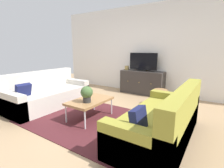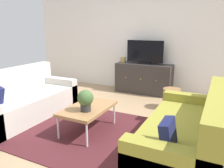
{
  "view_description": "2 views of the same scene",
  "coord_description": "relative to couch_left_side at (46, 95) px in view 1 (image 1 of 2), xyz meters",
  "views": [
    {
      "loc": [
        2.09,
        -2.52,
        1.39
      ],
      "look_at": [
        0.0,
        0.63,
        0.59
      ],
      "focal_mm": 26.86,
      "sensor_mm": 36.0,
      "label": 1
    },
    {
      "loc": [
        1.69,
        -2.77,
        1.56
      ],
      "look_at": [
        0.0,
        0.63,
        0.59
      ],
      "focal_mm": 35.74,
      "sensor_mm": 36.0,
      "label": 2
    }
  ],
  "objects": [
    {
      "name": "ground_plane",
      "position": [
        1.44,
        0.1,
        -0.27
      ],
      "size": [
        10.0,
        10.0,
        0.0
      ],
      "primitive_type": "plane",
      "color": "tan"
    },
    {
      "name": "wall_back",
      "position": [
        1.44,
        2.65,
        1.08
      ],
      "size": [
        6.4,
        0.12,
        2.7
      ],
      "primitive_type": "cube",
      "color": "white",
      "rests_on": "ground_plane"
    },
    {
      "name": "area_rug",
      "position": [
        1.44,
        -0.05,
        -0.27
      ],
      "size": [
        2.5,
        1.9,
        0.01
      ],
      "primitive_type": "cube",
      "color": "#4C1E23",
      "rests_on": "ground_plane"
    },
    {
      "name": "couch_left_side",
      "position": [
        0.0,
        0.0,
        0.0
      ],
      "size": [
        0.89,
        1.93,
        0.84
      ],
      "color": "beige",
      "rests_on": "ground_plane"
    },
    {
      "name": "couch_right_side",
      "position": [
        2.88,
        0.0,
        0.0
      ],
      "size": [
        0.89,
        1.93,
        0.84
      ],
      "color": "olive",
      "rests_on": "ground_plane"
    },
    {
      "name": "coffee_table",
      "position": [
        1.41,
        -0.0,
        0.09
      ],
      "size": [
        0.56,
        0.91,
        0.39
      ],
      "color": "#A37547",
      "rests_on": "ground_plane"
    },
    {
      "name": "potted_plant",
      "position": [
        1.46,
        -0.15,
        0.29
      ],
      "size": [
        0.23,
        0.23,
        0.31
      ],
      "color": "#2D2D2D",
      "rests_on": "coffee_table"
    },
    {
      "name": "tv_console",
      "position": [
        1.48,
        2.37,
        0.08
      ],
      "size": [
        1.34,
        0.47,
        0.71
      ],
      "color": "#332D2B",
      "rests_on": "ground_plane"
    },
    {
      "name": "flat_screen_tv",
      "position": [
        1.48,
        2.39,
        0.71
      ],
      "size": [
        0.88,
        0.16,
        0.55
      ],
      "color": "black",
      "rests_on": "tv_console"
    },
    {
      "name": "mantel_clock",
      "position": [
        0.93,
        2.37,
        0.5
      ],
      "size": [
        0.11,
        0.07,
        0.13
      ],
      "primitive_type": "cube",
      "color": "tan",
      "rests_on": "tv_console"
    },
    {
      "name": "wicker_basket",
      "position": [
        2.33,
        1.57,
        -0.07
      ],
      "size": [
        0.34,
        0.34,
        0.4
      ],
      "primitive_type": "cylinder",
      "color": "olive",
      "rests_on": "ground_plane"
    }
  ]
}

